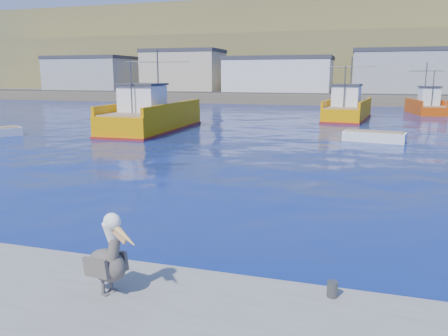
# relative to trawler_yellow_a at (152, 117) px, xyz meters

# --- Properties ---
(ground) EXTENTS (260.00, 260.00, 0.00)m
(ground) POSITION_rel_trawler_yellow_a_xyz_m (12.90, -21.94, -1.11)
(ground) COLOR navy
(ground) RESTS_ON ground
(dock_bollards) EXTENTS (36.20, 0.20, 0.30)m
(dock_bollards) POSITION_rel_trawler_yellow_a_xyz_m (13.50, -25.34, -0.46)
(dock_bollards) COLOR #4C4C4C
(dock_bollards) RESTS_ON dock
(far_shore) EXTENTS (200.00, 81.00, 24.00)m
(far_shore) POSITION_rel_trawler_yellow_a_xyz_m (12.91, 87.26, 7.87)
(far_shore) COLOR brown
(far_shore) RESTS_ON ground
(trawler_yellow_a) EXTENTS (5.75, 12.64, 6.68)m
(trawler_yellow_a) POSITION_rel_trawler_yellow_a_xyz_m (0.00, 0.00, 0.00)
(trawler_yellow_a) COLOR #DB8E01
(trawler_yellow_a) RESTS_ON ground
(trawler_yellow_b) EXTENTS (5.13, 11.07, 6.44)m
(trawler_yellow_b) POSITION_rel_trawler_yellow_a_xyz_m (15.35, 14.14, -0.10)
(trawler_yellow_b) COLOR #DB8E01
(trawler_yellow_b) RESTS_ON ground
(boat_orange) EXTENTS (4.04, 7.96, 5.99)m
(boat_orange) POSITION_rel_trawler_yellow_a_xyz_m (24.12, 23.75, -0.11)
(boat_orange) COLOR #C44308
(boat_orange) RESTS_ON ground
(skiff_mid) EXTENTS (4.31, 2.24, 0.89)m
(skiff_mid) POSITION_rel_trawler_yellow_a_xyz_m (17.48, -1.32, -0.82)
(skiff_mid) COLOR silver
(skiff_mid) RESTS_ON ground
(pelican) EXTENTS (1.27, 0.76, 1.59)m
(pelican) POSITION_rel_trawler_yellow_a_xyz_m (11.92, -26.38, 0.07)
(pelican) COLOR #595451
(pelican) RESTS_ON dock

